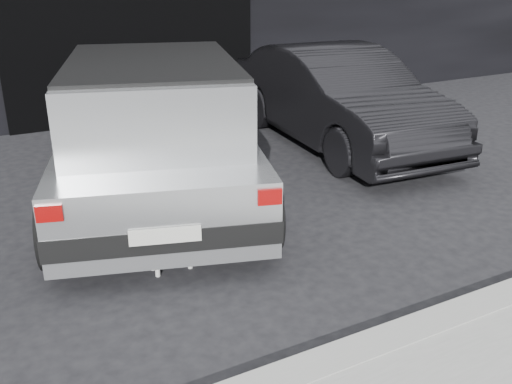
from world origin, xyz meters
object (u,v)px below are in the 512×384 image
silver_hatchback (155,124)px  second_car (338,97)px  cat_white (175,251)px  cat_siamese (224,243)px

silver_hatchback → second_car: 2.93m
cat_white → silver_hatchback: bearing=165.2°
cat_siamese → second_car: bearing=-139.2°
cat_white → cat_siamese: bearing=93.6°
second_car → cat_siamese: bearing=-136.5°
silver_hatchback → second_car: bearing=31.5°
second_car → cat_white: 3.96m
silver_hatchback → cat_siamese: 1.65m
silver_hatchback → cat_siamese: silver_hatchback is taller
cat_siamese → cat_white: size_ratio=0.99×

